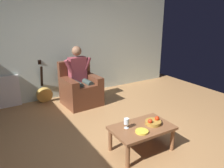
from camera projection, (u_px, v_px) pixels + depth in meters
ground_plane at (126, 148)px, 3.34m from camera, size 7.09×7.09×0.00m
wall_back at (61, 44)px, 5.15m from camera, size 6.31×0.06×2.55m
armchair at (80, 89)px, 4.92m from camera, size 0.80×0.78×0.96m
person_seated at (80, 74)px, 4.80m from camera, size 0.65×0.57×1.30m
coffee_table at (142, 130)px, 3.21m from camera, size 0.91×0.58×0.39m
guitar at (44, 93)px, 5.04m from camera, size 0.36×0.31×0.97m
radiator at (5, 92)px, 4.71m from camera, size 0.61×0.06×0.70m
wine_glass_near at (126, 122)px, 3.12m from camera, size 0.08×0.08×0.15m
fruit_bowl at (153, 122)px, 3.26m from camera, size 0.24×0.24×0.11m
decorative_dish at (142, 131)px, 3.04m from camera, size 0.18×0.18×0.02m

